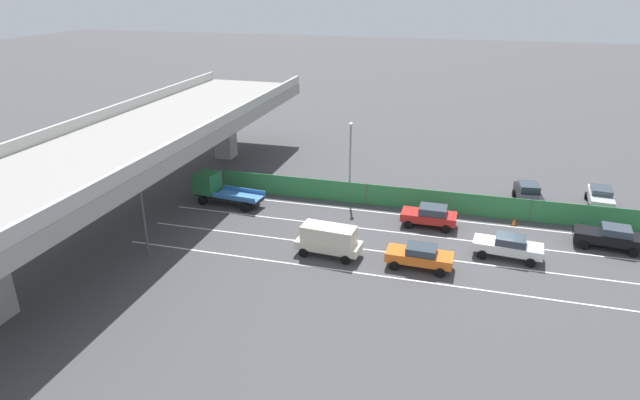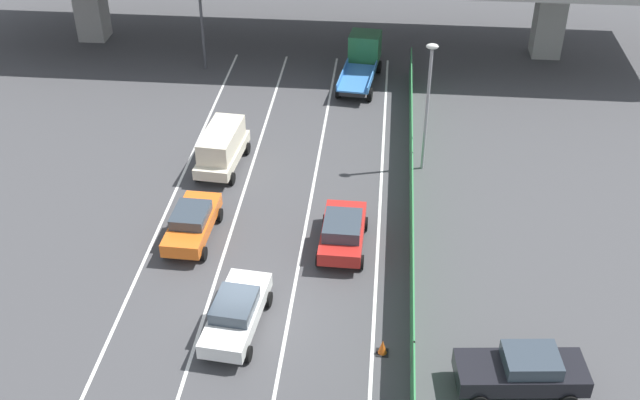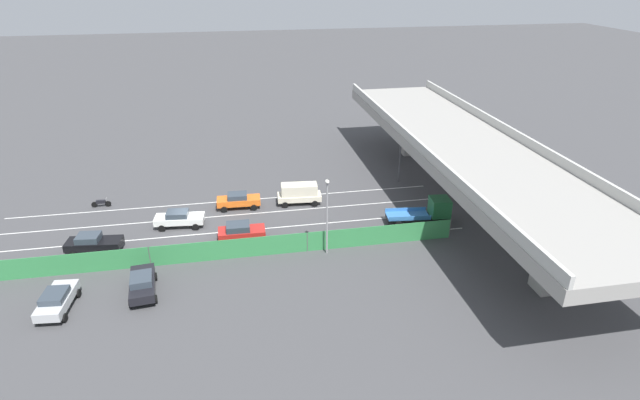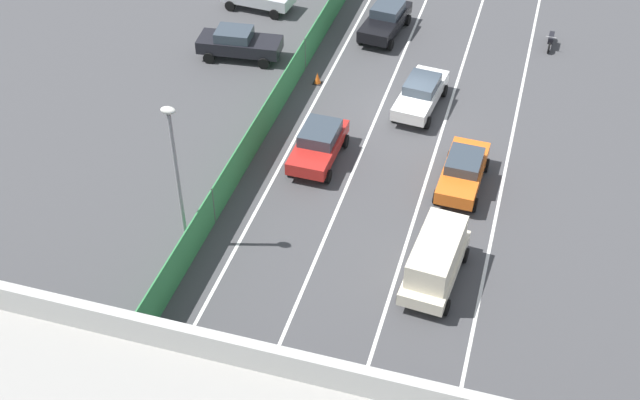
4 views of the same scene
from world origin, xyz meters
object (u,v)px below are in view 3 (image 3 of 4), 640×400
at_px(traffic_light, 407,153).
at_px(street_lamp, 327,210).
at_px(traffic_cone, 167,255).
at_px(car_sedan_black, 93,243).
at_px(car_sedan_red, 241,231).
at_px(car_taxi_orange, 238,200).
at_px(motorcycle, 101,203).
at_px(flatbed_truck_blue, 430,211).
at_px(car_sedan_white, 179,218).
at_px(car_van_cream, 299,193).
at_px(parked_sedan_dark, 142,283).
at_px(parked_wagon_silver, 57,300).

xyz_separation_m(traffic_light, street_lamp, (12.52, -11.49, 0.25)).
relative_size(traffic_light, traffic_cone, 8.72).
xyz_separation_m(car_sedan_black, car_sedan_red, (0.29, 12.70, 0.00)).
distance_m(traffic_light, street_lamp, 16.99).
height_order(car_taxi_orange, motorcycle, car_taxi_orange).
distance_m(traffic_light, traffic_cone, 27.57).
relative_size(motorcycle, traffic_cone, 3.07).
relative_size(car_taxi_orange, motorcycle, 2.27).
bearing_deg(flatbed_truck_blue, car_taxi_orange, -110.78).
xyz_separation_m(car_taxi_orange, street_lamp, (10.47, 7.13, 3.32)).
distance_m(car_sedan_red, motorcycle, 16.90).
relative_size(car_sedan_white, car_taxi_orange, 1.07).
bearing_deg(street_lamp, car_sedan_white, -119.96).
distance_m(car_sedan_black, car_sedan_red, 12.71).
bearing_deg(traffic_cone, traffic_light, 113.33).
bearing_deg(car_sedan_red, car_sedan_black, -91.29).
xyz_separation_m(car_sedan_black, car_taxi_orange, (-6.53, 12.78, -0.03)).
height_order(street_lamp, traffic_cone, street_lamp).
bearing_deg(traffic_cone, motorcycle, -147.31).
bearing_deg(car_van_cream, parked_sedan_dark, -46.02).
height_order(car_van_cream, street_lamp, street_lamp).
bearing_deg(traffic_light, car_sedan_black, -74.72).
bearing_deg(parked_wagon_silver, street_lamp, 101.56).
xyz_separation_m(traffic_light, traffic_cone, (10.82, -25.09, -3.66)).
bearing_deg(traffic_light, car_taxi_orange, -83.71).
xyz_separation_m(car_taxi_orange, traffic_cone, (8.77, -6.48, -0.59)).
height_order(car_sedan_black, car_sedan_white, car_sedan_black).
xyz_separation_m(car_taxi_orange, traffic_light, (-2.05, 18.61, 3.06)).
distance_m(parked_wagon_silver, traffic_cone, 9.32).
bearing_deg(car_taxi_orange, car_sedan_red, -0.65).
bearing_deg(car_van_cream, traffic_cone, -55.89).
relative_size(car_sedan_black, parked_wagon_silver, 1.07).
bearing_deg(car_sedan_black, car_sedan_white, 116.11).
distance_m(car_sedan_red, car_sedan_white, 6.77).
distance_m(parked_sedan_dark, traffic_light, 30.93).
height_order(car_van_cream, car_sedan_red, car_van_cream).
relative_size(street_lamp, traffic_cone, 10.87).
height_order(motorcycle, street_lamp, street_lamp).
height_order(car_van_cream, car_sedan_white, car_van_cream).
height_order(flatbed_truck_blue, street_lamp, street_lamp).
height_order(motorcycle, parked_sedan_dark, parked_sedan_dark).
bearing_deg(car_sedan_white, traffic_cone, -7.59).
bearing_deg(motorcycle, parked_sedan_dark, 20.28).
distance_m(car_taxi_orange, traffic_cone, 10.92).
xyz_separation_m(flatbed_truck_blue, motorcycle, (-9.66, -31.88, -0.86)).
bearing_deg(motorcycle, traffic_cone, 32.69).
height_order(car_sedan_white, traffic_cone, car_sedan_white).
distance_m(flatbed_truck_blue, motorcycle, 33.32).
distance_m(flatbed_truck_blue, street_lamp, 11.78).
bearing_deg(car_taxi_orange, parked_sedan_dark, -29.64).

